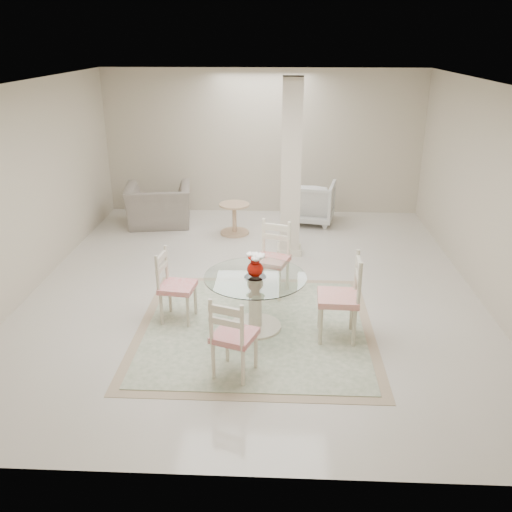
{
  "coord_description": "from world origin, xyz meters",
  "views": [
    {
      "loc": [
        0.35,
        -6.79,
        3.23
      ],
      "look_at": [
        0.07,
        -0.96,
        0.85
      ],
      "focal_mm": 38.0,
      "sensor_mm": 36.0,
      "label": 1
    }
  ],
  "objects_px": {
    "dining_chair_east": "(345,291)",
    "armchair_white": "(311,202)",
    "recliner_taupe": "(159,205)",
    "dining_chair_south": "(232,332)",
    "dining_chair_west": "(172,281)",
    "dining_chair_north": "(273,253)",
    "column": "(291,170)",
    "red_vase": "(255,264)",
    "dining_table": "(255,302)",
    "side_table": "(234,220)"
  },
  "relations": [
    {
      "from": "dining_chair_east",
      "to": "armchair_white",
      "type": "xyz_separation_m",
      "value": [
        -0.18,
        4.19,
        -0.21
      ]
    },
    {
      "from": "recliner_taupe",
      "to": "armchair_white",
      "type": "height_order",
      "value": "armchair_white"
    },
    {
      "from": "red_vase",
      "to": "side_table",
      "type": "relative_size",
      "value": 0.53
    },
    {
      "from": "recliner_taupe",
      "to": "armchair_white",
      "type": "bearing_deg",
      "value": 177.51
    },
    {
      "from": "dining_chair_east",
      "to": "armchair_white",
      "type": "bearing_deg",
      "value": -175.03
    },
    {
      "from": "dining_table",
      "to": "dining_chair_north",
      "type": "height_order",
      "value": "dining_chair_north"
    },
    {
      "from": "column",
      "to": "side_table",
      "type": "distance_m",
      "value": 1.68
    },
    {
      "from": "dining_table",
      "to": "armchair_white",
      "type": "height_order",
      "value": "armchair_white"
    },
    {
      "from": "red_vase",
      "to": "dining_chair_north",
      "type": "distance_m",
      "value": 1.05
    },
    {
      "from": "dining_chair_east",
      "to": "armchair_white",
      "type": "height_order",
      "value": "dining_chair_east"
    },
    {
      "from": "dining_chair_west",
      "to": "dining_chair_south",
      "type": "relative_size",
      "value": 0.99
    },
    {
      "from": "column",
      "to": "dining_chair_north",
      "type": "distance_m",
      "value": 1.67
    },
    {
      "from": "dining_chair_west",
      "to": "dining_chair_south",
      "type": "bearing_deg",
      "value": -137.96
    },
    {
      "from": "dining_chair_north",
      "to": "side_table",
      "type": "relative_size",
      "value": 1.99
    },
    {
      "from": "dining_chair_south",
      "to": "armchair_white",
      "type": "relative_size",
      "value": 1.18
    },
    {
      "from": "recliner_taupe",
      "to": "armchair_white",
      "type": "xyz_separation_m",
      "value": [
        2.76,
        0.3,
        0.01
      ]
    },
    {
      "from": "dining_table",
      "to": "dining_chair_east",
      "type": "relative_size",
      "value": 1.04
    },
    {
      "from": "column",
      "to": "dining_chair_west",
      "type": "distance_m",
      "value": 2.82
    },
    {
      "from": "dining_chair_south",
      "to": "armchair_white",
      "type": "height_order",
      "value": "dining_chair_south"
    },
    {
      "from": "dining_chair_south",
      "to": "recliner_taupe",
      "type": "xyz_separation_m",
      "value": [
        -1.75,
        4.71,
        -0.16
      ]
    },
    {
      "from": "armchair_white",
      "to": "side_table",
      "type": "bearing_deg",
      "value": 38.32
    },
    {
      "from": "dining_chair_east",
      "to": "dining_chair_north",
      "type": "relative_size",
      "value": 1.04
    },
    {
      "from": "side_table",
      "to": "column",
      "type": "bearing_deg",
      "value": -41.98
    },
    {
      "from": "dining_chair_north",
      "to": "dining_chair_west",
      "type": "distance_m",
      "value": 1.45
    },
    {
      "from": "red_vase",
      "to": "dining_table",
      "type": "bearing_deg",
      "value": 146.31
    },
    {
      "from": "red_vase",
      "to": "dining_chair_south",
      "type": "bearing_deg",
      "value": -100.73
    },
    {
      "from": "dining_chair_east",
      "to": "dining_chair_south",
      "type": "bearing_deg",
      "value": -52.61
    },
    {
      "from": "column",
      "to": "armchair_white",
      "type": "relative_size",
      "value": 3.19
    },
    {
      "from": "red_vase",
      "to": "recliner_taupe",
      "type": "height_order",
      "value": "red_vase"
    },
    {
      "from": "column",
      "to": "dining_chair_west",
      "type": "xyz_separation_m",
      "value": [
        -1.43,
        -2.29,
        -0.83
      ]
    },
    {
      "from": "red_vase",
      "to": "dining_chair_east",
      "type": "relative_size",
      "value": 0.26
    },
    {
      "from": "dining_table",
      "to": "dining_chair_south",
      "type": "bearing_deg",
      "value": -100.51
    },
    {
      "from": "red_vase",
      "to": "dining_chair_west",
      "type": "distance_m",
      "value": 1.06
    },
    {
      "from": "dining_chair_west",
      "to": "recliner_taupe",
      "type": "height_order",
      "value": "dining_chair_west"
    },
    {
      "from": "dining_chair_north",
      "to": "dining_chair_east",
      "type": "bearing_deg",
      "value": -36.54
    },
    {
      "from": "dining_chair_north",
      "to": "dining_chair_south",
      "type": "relative_size",
      "value": 1.08
    },
    {
      "from": "column",
      "to": "dining_table",
      "type": "distance_m",
      "value": 2.69
    },
    {
      "from": "dining_chair_east",
      "to": "recliner_taupe",
      "type": "xyz_separation_m",
      "value": [
        -2.94,
        3.88,
        -0.22
      ]
    },
    {
      "from": "dining_chair_east",
      "to": "armchair_white",
      "type": "relative_size",
      "value": 1.33
    },
    {
      "from": "dining_chair_south",
      "to": "dining_table",
      "type": "bearing_deg",
      "value": -80.76
    },
    {
      "from": "dining_chair_west",
      "to": "recliner_taupe",
      "type": "bearing_deg",
      "value": 21.84
    },
    {
      "from": "dining_table",
      "to": "recliner_taupe",
      "type": "xyz_separation_m",
      "value": [
        -1.93,
        3.72,
        0.02
      ]
    },
    {
      "from": "column",
      "to": "side_table",
      "type": "bearing_deg",
      "value": 138.02
    },
    {
      "from": "column",
      "to": "red_vase",
      "type": "distance_m",
      "value": 2.55
    },
    {
      "from": "column",
      "to": "red_vase",
      "type": "relative_size",
      "value": 9.36
    },
    {
      "from": "dining_chair_north",
      "to": "recliner_taupe",
      "type": "distance_m",
      "value": 3.45
    },
    {
      "from": "column",
      "to": "dining_chair_south",
      "type": "bearing_deg",
      "value": -100.02
    },
    {
      "from": "recliner_taupe",
      "to": "dining_chair_east",
      "type": "bearing_deg",
      "value": 118.4
    },
    {
      "from": "column",
      "to": "dining_chair_west",
      "type": "bearing_deg",
      "value": -121.9
    },
    {
      "from": "dining_chair_east",
      "to": "dining_chair_west",
      "type": "height_order",
      "value": "dining_chair_east"
    }
  ]
}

